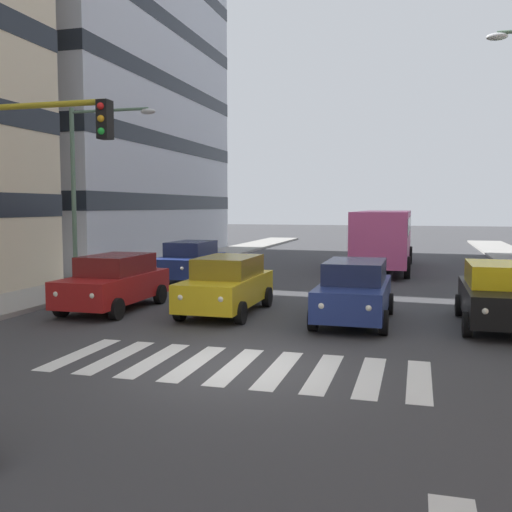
{
  "coord_description": "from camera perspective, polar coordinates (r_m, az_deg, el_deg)",
  "views": [
    {
      "loc": [
        -3.51,
        10.97,
        3.24
      ],
      "look_at": [
        1.48,
        -6.77,
        1.66
      ],
      "focal_mm": 40.51,
      "sensor_mm": 36.0,
      "label": 1
    }
  ],
  "objects": [
    {
      "name": "car_3",
      "position": [
        18.67,
        -13.81,
        -2.48
      ],
      "size": [
        2.02,
        4.44,
        1.72
      ],
      "color": "maroon",
      "rests_on": "ground_plane"
    },
    {
      "name": "car_0",
      "position": [
        16.83,
        22.87,
        -3.53
      ],
      "size": [
        2.02,
        4.44,
        1.72
      ],
      "color": "black",
      "rests_on": "ground_plane"
    },
    {
      "name": "street_lamp_right",
      "position": [
        21.61,
        -16.25,
        7.44
      ],
      "size": [
        3.35,
        0.28,
        6.59
      ],
      "color": "#4C6B56",
      "rests_on": "sidewalk_right"
    },
    {
      "name": "crosswalk_markings",
      "position": [
        11.96,
        -2.01,
        -10.8
      ],
      "size": [
        7.65,
        2.8,
        0.01
      ],
      "color": "silver",
      "rests_on": "ground_plane"
    },
    {
      "name": "bus_behind_traffic",
      "position": [
        30.52,
        12.54,
        2.2
      ],
      "size": [
        2.78,
        10.5,
        3.0
      ],
      "color": "#DB5193",
      "rests_on": "ground_plane"
    },
    {
      "name": "car_2",
      "position": [
        17.57,
        -2.89,
        -2.81
      ],
      "size": [
        2.02,
        4.44,
        1.72
      ],
      "color": "gold",
      "rests_on": "ground_plane"
    },
    {
      "name": "building_right_block_0",
      "position": [
        40.28,
        -16.46,
        22.83
      ],
      "size": [
        11.77,
        19.79,
        31.53
      ],
      "color": "#ADB2BC",
      "rests_on": "ground_plane"
    },
    {
      "name": "ground_plane",
      "position": [
        11.96,
        -2.01,
        -10.82
      ],
      "size": [
        180.0,
        180.0,
        0.0
      ],
      "primitive_type": "plane",
      "color": "#38383A"
    },
    {
      "name": "car_1",
      "position": [
        16.45,
        9.7,
        -3.4
      ],
      "size": [
        2.02,
        4.44,
        1.72
      ],
      "color": "navy",
      "rests_on": "ground_plane"
    },
    {
      "name": "car_row2_0",
      "position": [
        25.29,
        -6.54,
        -0.47
      ],
      "size": [
        2.02,
        4.44,
        1.72
      ],
      "color": "navy",
      "rests_on": "ground_plane"
    }
  ]
}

